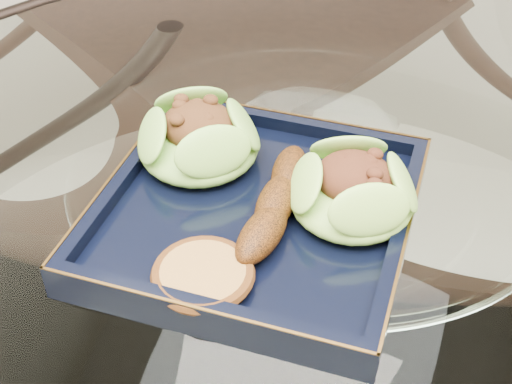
% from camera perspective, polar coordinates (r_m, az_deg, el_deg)
% --- Properties ---
extents(dining_table, '(1.13, 1.13, 0.77)m').
position_cam_1_polar(dining_table, '(0.79, 3.40, -9.89)').
color(dining_table, white).
rests_on(dining_table, ground).
extents(dining_chair, '(0.58, 0.58, 1.02)m').
position_cam_1_polar(dining_chair, '(1.28, 2.42, 10.49)').
color(dining_chair, black).
rests_on(dining_chair, ground).
extents(navy_plate, '(0.28, 0.28, 0.02)m').
position_cam_1_polar(navy_plate, '(0.64, 0.00, -2.04)').
color(navy_plate, black).
rests_on(navy_plate, dining_table).
extents(lettuce_wrap_left, '(0.14, 0.14, 0.04)m').
position_cam_1_polar(lettuce_wrap_left, '(0.68, -4.60, 4.05)').
color(lettuce_wrap_left, '#63A730').
rests_on(lettuce_wrap_left, navy_plate).
extents(lettuce_wrap_right, '(0.11, 0.11, 0.04)m').
position_cam_1_polar(lettuce_wrap_right, '(0.63, 7.72, -0.14)').
color(lettuce_wrap_right, '#6DA12E').
rests_on(lettuce_wrap_right, navy_plate).
extents(roasted_plantain, '(0.04, 0.15, 0.03)m').
position_cam_1_polar(roasted_plantain, '(0.62, 1.65, -0.79)').
color(roasted_plantain, '#552908').
rests_on(roasted_plantain, navy_plate).
extents(crumb_patty, '(0.08, 0.08, 0.01)m').
position_cam_1_polar(crumb_patty, '(0.57, -4.26, -6.72)').
color(crumb_patty, '#A47536').
rests_on(crumb_patty, navy_plate).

